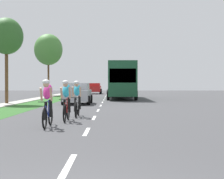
% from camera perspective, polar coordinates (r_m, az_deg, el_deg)
% --- Properties ---
extents(ground_plane, '(120.00, 120.00, 0.00)m').
position_cam_1_polar(ground_plane, '(23.63, -1.58, -2.62)').
color(ground_plane, '#424244').
extents(grass_verge, '(2.30, 70.00, 0.01)m').
position_cam_1_polar(grass_verge, '(24.28, -13.14, -2.54)').
color(grass_verge, '#2D6026').
rests_on(grass_verge, ground_plane).
extents(sidewalk_concrete, '(1.26, 70.00, 0.10)m').
position_cam_1_polar(sidewalk_concrete, '(24.76, -17.16, -2.49)').
color(sidewalk_concrete, '#B2ADA3').
rests_on(sidewalk_concrete, ground_plane).
extents(lane_markings_center, '(0.12, 53.49, 0.01)m').
position_cam_1_polar(lane_markings_center, '(27.63, -1.31, -2.12)').
color(lane_markings_center, white).
rests_on(lane_markings_center, ground_plane).
extents(cyclist_lead, '(0.42, 1.72, 1.58)m').
position_cam_1_polar(cyclist_lead, '(11.65, -10.32, -2.15)').
color(cyclist_lead, black).
rests_on(cyclist_lead, ground_plane).
extents(cyclist_trailing, '(0.42, 1.72, 1.58)m').
position_cam_1_polar(cyclist_trailing, '(13.48, -7.27, -1.75)').
color(cyclist_trailing, black).
rests_on(cyclist_trailing, ground_plane).
extents(cyclist_distant, '(0.42, 1.72, 1.58)m').
position_cam_1_polar(cyclist_distant, '(15.23, -5.50, -1.45)').
color(cyclist_distant, black).
rests_on(cyclist_distant, ground_plane).
extents(sedan_silver, '(1.98, 4.30, 1.52)m').
position_cam_1_polar(sedan_silver, '(25.37, -5.39, -0.65)').
color(sedan_silver, '#A5A8AD').
rests_on(sedan_silver, ground_plane).
extents(bus_dark_green, '(2.78, 11.60, 3.48)m').
position_cam_1_polar(bus_dark_green, '(34.98, 1.77, 1.73)').
color(bus_dark_green, '#194C2D').
rests_on(bus_dark_green, ground_plane).
extents(pickup_red, '(2.22, 5.10, 1.64)m').
position_cam_1_polar(pickup_red, '(53.15, -2.66, 0.17)').
color(pickup_red, red).
rests_on(pickup_red, ground_plane).
extents(street_tree_near, '(2.43, 2.43, 6.30)m').
position_cam_1_polar(street_tree_near, '(26.69, -16.73, 8.33)').
color(street_tree_near, brown).
rests_on(street_tree_near, ground_plane).
extents(street_tree_far, '(3.67, 3.67, 8.00)m').
position_cam_1_polar(street_tree_far, '(46.01, -10.17, 6.47)').
color(street_tree_far, brown).
rests_on(street_tree_far, ground_plane).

